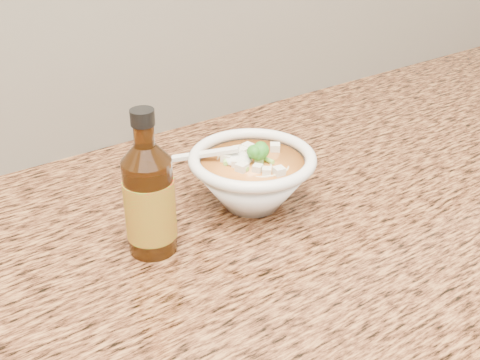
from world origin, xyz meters
TOP-DOWN VIEW (x-y plane):
  - counter_slab at (0.00, 1.68)m, footprint 4.00×0.68m
  - soup_bowl at (0.34, 1.70)m, footprint 0.17×0.17m
  - hot_sauce_bottle at (0.18, 1.68)m, footprint 0.06×0.06m

SIDE VIEW (x-z plane):
  - counter_slab at x=0.00m, z-range 0.86..0.90m
  - soup_bowl at x=0.34m, z-range 0.89..0.99m
  - hot_sauce_bottle at x=0.18m, z-range 0.88..1.06m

